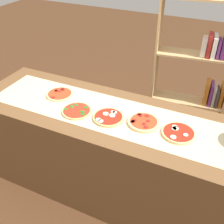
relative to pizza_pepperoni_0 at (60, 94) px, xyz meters
name	(u,v)px	position (x,y,z in m)	size (l,w,h in m)	color
ground_plane	(112,187)	(0.53, -0.07, -0.89)	(12.00, 12.00, 0.00)	#4C2D19
counter	(112,154)	(0.53, -0.07, -0.45)	(2.38, 0.74, 0.88)	brown
parchment_paper	(112,114)	(0.53, -0.07, -0.01)	(2.08, 0.48, 0.00)	beige
pizza_pepperoni_0	(60,94)	(0.00, 0.00, 0.00)	(0.23, 0.23, 0.02)	#E5C17F
pizza_spinach_1	(77,111)	(0.27, -0.16, 0.00)	(0.24, 0.24, 0.02)	#DBB26B
pizza_mozzarella_2	(108,117)	(0.53, -0.13, 0.00)	(0.24, 0.24, 0.03)	#DBB26B
pizza_pepperoni_3	(144,122)	(0.80, -0.08, 0.00)	(0.24, 0.24, 0.03)	#E5C17F
pizza_mozzarella_4	(178,133)	(1.07, -0.09, 0.00)	(0.24, 0.24, 0.03)	#E5C17F
bookshelf	(199,84)	(1.05, 0.97, -0.14)	(0.78, 0.32, 1.59)	tan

